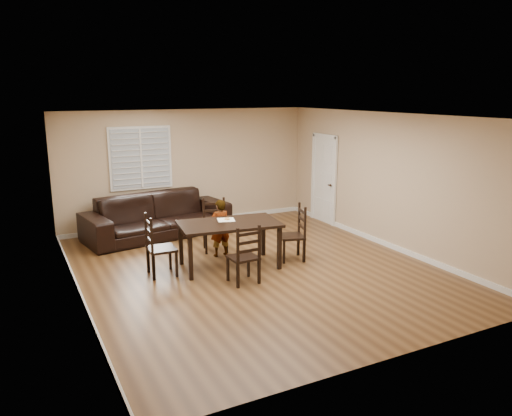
{
  "coord_description": "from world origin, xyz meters",
  "views": [
    {
      "loc": [
        -3.82,
        -7.56,
        3.1
      ],
      "look_at": [
        0.24,
        0.42,
        1.0
      ],
      "focal_mm": 35.0,
      "sensor_mm": 36.0,
      "label": 1
    }
  ],
  "objects_px": {
    "donut": "(227,219)",
    "sofa": "(157,216)",
    "chair_near": "(214,226)",
    "chair_far": "(247,258)",
    "child": "(220,228)",
    "chair_left": "(154,248)",
    "chair_right": "(298,235)",
    "dining_table": "(229,227)"
  },
  "relations": [
    {
      "from": "chair_near",
      "to": "donut",
      "type": "xyz_separation_m",
      "value": [
        -0.12,
        -0.91,
        0.38
      ]
    },
    {
      "from": "dining_table",
      "to": "sofa",
      "type": "bearing_deg",
      "value": 110.99
    },
    {
      "from": "dining_table",
      "to": "donut",
      "type": "xyz_separation_m",
      "value": [
        0.05,
        0.19,
        0.11
      ]
    },
    {
      "from": "chair_left",
      "to": "child",
      "type": "bearing_deg",
      "value": -69.13
    },
    {
      "from": "chair_far",
      "to": "donut",
      "type": "xyz_separation_m",
      "value": [
        0.15,
        1.11,
        0.39
      ]
    },
    {
      "from": "chair_near",
      "to": "chair_far",
      "type": "distance_m",
      "value": 2.04
    },
    {
      "from": "chair_near",
      "to": "donut",
      "type": "relative_size",
      "value": 10.44
    },
    {
      "from": "donut",
      "to": "sofa",
      "type": "bearing_deg",
      "value": 105.62
    },
    {
      "from": "child",
      "to": "dining_table",
      "type": "bearing_deg",
      "value": 79.51
    },
    {
      "from": "donut",
      "to": "sofa",
      "type": "relative_size",
      "value": 0.03
    },
    {
      "from": "child",
      "to": "donut",
      "type": "height_order",
      "value": "child"
    },
    {
      "from": "chair_far",
      "to": "sofa",
      "type": "relative_size",
      "value": 0.32
    },
    {
      "from": "donut",
      "to": "chair_right",
      "type": "bearing_deg",
      "value": -16.96
    },
    {
      "from": "chair_right",
      "to": "donut",
      "type": "bearing_deg",
      "value": -90.53
    },
    {
      "from": "chair_near",
      "to": "donut",
      "type": "height_order",
      "value": "chair_near"
    },
    {
      "from": "chair_far",
      "to": "child",
      "type": "xyz_separation_m",
      "value": [
        0.18,
        1.55,
        0.1
      ]
    },
    {
      "from": "chair_far",
      "to": "sofa",
      "type": "bearing_deg",
      "value": -84.17
    },
    {
      "from": "dining_table",
      "to": "chair_right",
      "type": "relative_size",
      "value": 1.78
    },
    {
      "from": "donut",
      "to": "sofa",
      "type": "distance_m",
      "value": 2.43
    },
    {
      "from": "chair_near",
      "to": "chair_right",
      "type": "distance_m",
      "value": 1.74
    },
    {
      "from": "dining_table",
      "to": "chair_left",
      "type": "relative_size",
      "value": 1.74
    },
    {
      "from": "child",
      "to": "chair_right",
      "type": "bearing_deg",
      "value": 143.3
    },
    {
      "from": "chair_near",
      "to": "chair_far",
      "type": "relative_size",
      "value": 1.03
    },
    {
      "from": "sofa",
      "to": "chair_near",
      "type": "bearing_deg",
      "value": -71.09
    },
    {
      "from": "chair_right",
      "to": "donut",
      "type": "relative_size",
      "value": 10.59
    },
    {
      "from": "dining_table",
      "to": "donut",
      "type": "relative_size",
      "value": 18.89
    },
    {
      "from": "chair_right",
      "to": "chair_near",
      "type": "bearing_deg",
      "value": -121.84
    },
    {
      "from": "chair_right",
      "to": "dining_table",
      "type": "bearing_deg",
      "value": -81.97
    },
    {
      "from": "child",
      "to": "sofa",
      "type": "xyz_separation_m",
      "value": [
        -0.68,
        1.88,
        -0.1
      ]
    },
    {
      "from": "child",
      "to": "chair_left",
      "type": "bearing_deg",
      "value": 15.36
    },
    {
      "from": "child",
      "to": "sofa",
      "type": "bearing_deg",
      "value": -72.92
    },
    {
      "from": "dining_table",
      "to": "donut",
      "type": "height_order",
      "value": "donut"
    },
    {
      "from": "chair_near",
      "to": "chair_far",
      "type": "bearing_deg",
      "value": -81.62
    },
    {
      "from": "chair_right",
      "to": "sofa",
      "type": "distance_m",
      "value": 3.32
    },
    {
      "from": "chair_left",
      "to": "donut",
      "type": "relative_size",
      "value": 10.87
    },
    {
      "from": "donut",
      "to": "chair_left",
      "type": "bearing_deg",
      "value": -178.81
    },
    {
      "from": "chair_left",
      "to": "sofa",
      "type": "height_order",
      "value": "chair_left"
    },
    {
      "from": "dining_table",
      "to": "child",
      "type": "distance_m",
      "value": 0.66
    },
    {
      "from": "chair_near",
      "to": "chair_left",
      "type": "distance_m",
      "value": 1.77
    },
    {
      "from": "chair_far",
      "to": "child",
      "type": "relative_size",
      "value": 0.9
    },
    {
      "from": "dining_table",
      "to": "child",
      "type": "relative_size",
      "value": 1.69
    },
    {
      "from": "dining_table",
      "to": "chair_near",
      "type": "distance_m",
      "value": 1.15
    }
  ]
}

